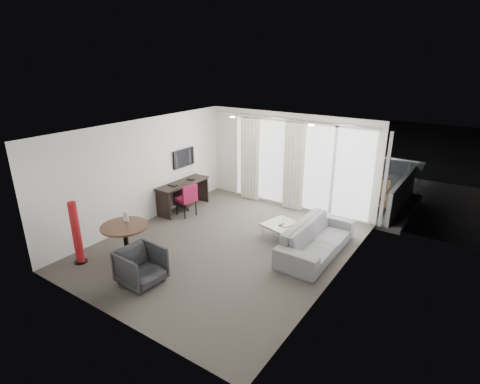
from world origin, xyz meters
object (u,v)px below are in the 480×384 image
Objects in this scene: round_table at (126,242)px; rattan_chair_b at (377,196)px; rattan_chair_a at (328,188)px; red_lamp at (76,233)px; desk at (183,196)px; tub_armchair at (141,266)px; desk_chair at (186,200)px; sofa at (317,239)px; coffee_table at (282,231)px.

rattan_chair_b is at bearing 57.53° from round_table.
red_lamp is at bearing -131.80° from rattan_chair_a.
rattan_chair_b reaches higher than desk.
rattan_chair_b is at bearing -20.61° from tub_armchair.
tub_armchair is at bearing -119.23° from rattan_chair_b.
desk_chair is 0.38× the size of sofa.
coffee_table is at bearing -105.94° from rattan_chair_a.
desk_chair is at bearing -147.57° from rattan_chair_b.
desk is 2.13× the size of coffee_table.
desk is 0.47m from desk_chair.
desk is 3.11m from coffee_table.
desk_chair is 0.67× the size of red_lamp.
desk_chair is 1.09× the size of rattan_chair_a.
tub_armchair is 3.37m from coffee_table.
rattan_chair_b is at bearing 33.15° from desk.
desk is 1.85× the size of desk_chair.
tub_armchair is at bearing -60.29° from desk.
red_lamp is 0.57× the size of sofa.
round_table is (0.51, -2.41, -0.06)m from desk_chair.
tub_armchair is (1.80, -3.15, -0.04)m from desk.
rattan_chair_a is (-0.03, 2.86, 0.23)m from coffee_table.
rattan_chair_a reaches higher than coffee_table.
round_table is 1.24× the size of coffee_table.
rattan_chair_b reaches higher than sofa.
red_lamp is at bearing -137.62° from round_table.
rattan_chair_a is (2.90, 6.16, -0.26)m from red_lamp.
red_lamp is at bearing -131.61° from coffee_table.
red_lamp is at bearing -81.26° from desk_chair.
red_lamp is at bearing -129.97° from rattan_chair_b.
rattan_chair_b is (4.08, 3.19, -0.02)m from desk_chair.
desk_chair is at bearing 86.51° from red_lamp.
red_lamp is at bearing -87.04° from desk.
sofa is (4.04, -0.27, -0.05)m from desk.
rattan_chair_b is (1.37, 0.08, 0.02)m from rattan_chair_a.
desk is 2.02× the size of rattan_chair_a.
round_table is 5.94m from rattan_chair_a.
round_table reaches higher than coffee_table.
desk_chair is at bearing -39.44° from desk.
tub_armchair is 3.65m from sofa.
desk is at bearing 152.80° from desk_chair.
rattan_chair_a is 0.96× the size of rattan_chair_b.
desk_chair is 3.06m from red_lamp.
desk_chair is at bearing -174.79° from coffee_table.
red_lamp reaches higher than rattan_chair_a.
sofa is (2.25, 2.88, -0.01)m from tub_armchair.
red_lamp is 1.57× the size of rattan_chair_b.
round_table is at bearing -128.33° from rattan_chair_a.
red_lamp is at bearing 99.92° from tub_armchair.
tub_armchair reaches higher than sofa.
rattan_chair_a is at bearing 17.53° from sofa.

